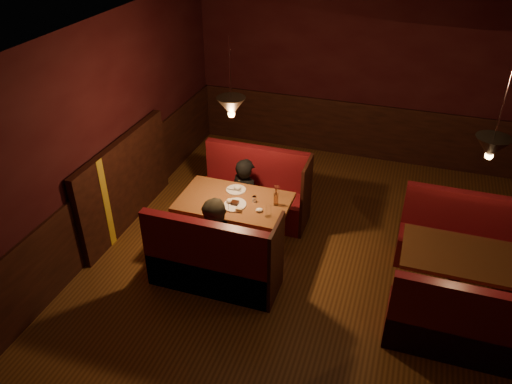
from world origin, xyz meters
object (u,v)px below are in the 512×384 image
(second_bench_near, at_px, (457,329))
(main_bench_near, at_px, (213,265))
(second_table, at_px, (458,267))
(main_bench_far, at_px, (256,196))
(second_bench_far, at_px, (456,243))
(main_table, at_px, (235,212))
(diner_b, at_px, (218,229))
(diner_a, at_px, (246,182))

(second_bench_near, bearing_deg, main_bench_near, 177.60)
(second_table, relative_size, second_bench_near, 0.90)
(main_bench_far, distance_m, second_bench_near, 3.27)
(second_bench_far, bearing_deg, main_table, -167.98)
(second_table, distance_m, second_bench_far, 0.79)
(main_bench_near, bearing_deg, second_bench_near, -2.40)
(main_bench_far, distance_m, second_bench_far, 2.77)
(second_bench_far, height_order, second_bench_near, same)
(main_bench_near, distance_m, second_bench_far, 3.10)
(second_bench_far, relative_size, diner_b, 0.96)
(diner_a, bearing_deg, second_bench_near, 176.91)
(second_bench_near, bearing_deg, main_table, 161.54)
(main_table, distance_m, main_bench_far, 0.85)
(diner_a, bearing_deg, main_table, 120.74)
(diner_b, bearing_deg, diner_a, 75.34)
(main_table, relative_size, diner_b, 0.98)
(second_bench_near, bearing_deg, diner_a, 152.04)
(main_bench_near, relative_size, second_table, 1.23)
(diner_a, bearing_deg, second_bench_far, -154.87)
(main_bench_far, bearing_deg, diner_b, -90.50)
(second_table, bearing_deg, diner_a, 165.11)
(main_table, xyz_separation_m, main_bench_far, (0.02, 0.81, -0.25))
(main_bench_near, distance_m, second_table, 2.82)
(second_bench_near, height_order, diner_a, diner_a)
(main_bench_far, xyz_separation_m, second_bench_near, (2.77, -1.74, -0.02))
(main_table, xyz_separation_m, second_bench_near, (2.78, -0.93, -0.27))
(main_table, height_order, second_bench_near, second_bench_near)
(main_bench_near, distance_m, second_bench_near, 2.77)
(second_bench_near, xyz_separation_m, diner_a, (-2.84, 1.51, 0.38))
(diner_a, bearing_deg, main_bench_near, 117.97)
(second_bench_far, distance_m, diner_b, 3.05)
(second_bench_near, bearing_deg, second_bench_far, 90.00)
(main_bench_near, bearing_deg, second_table, 13.26)
(main_bench_far, distance_m, diner_a, 0.44)
(main_table, relative_size, main_bench_far, 0.91)
(main_bench_near, height_order, second_table, main_bench_near)
(main_bench_far, distance_m, diner_b, 1.46)
(main_table, xyz_separation_m, diner_b, (0.00, -0.60, 0.14))
(diner_b, bearing_deg, second_table, -8.80)
(second_bench_near, bearing_deg, diner_b, 173.24)
(main_bench_far, height_order, main_bench_near, same)
(diner_a, height_order, diner_b, diner_b)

